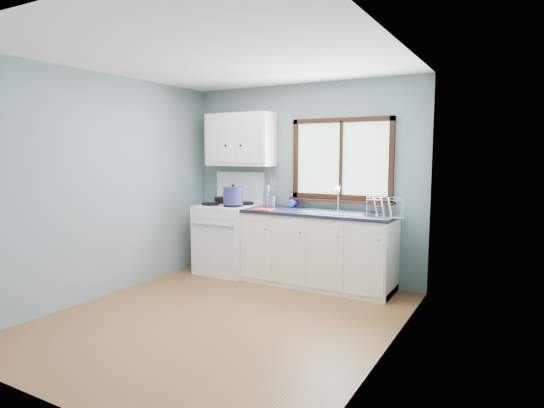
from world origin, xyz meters
The scene contains 19 objects.
floor centered at (0.00, 0.00, -0.01)m, with size 3.20×3.60×0.02m, color brown.
ceiling centered at (0.00, 0.00, 2.51)m, with size 3.20×3.60×0.02m, color white.
wall_back centered at (0.00, 1.81, 1.25)m, with size 3.20×0.02×2.50m, color slate.
wall_front centered at (0.00, -1.81, 1.25)m, with size 3.20×0.02×2.50m, color slate.
wall_left centered at (-1.61, 0.00, 1.25)m, with size 0.02×3.60×2.50m, color slate.
wall_right centered at (1.61, 0.00, 1.25)m, with size 0.02×3.60×2.50m, color slate.
gas_range centered at (-0.95, 1.47, 0.49)m, with size 0.76×0.69×1.36m.
base_cabinets centered at (0.36, 1.49, 0.41)m, with size 1.85×0.60×0.88m.
countertop centered at (0.36, 1.49, 0.90)m, with size 1.89×0.64×0.04m, color black.
sink centered at (0.54, 1.49, 0.86)m, with size 0.84×0.46×0.44m.
window centered at (0.54, 1.77, 1.48)m, with size 1.36×0.10×1.03m.
upper_cabinets centered at (-0.85, 1.63, 1.80)m, with size 0.95×0.35×0.70m.
skillet centered at (-1.12, 1.61, 0.99)m, with size 0.41×0.31×0.05m.
stockpot centered at (-0.76, 1.32, 1.08)m, with size 0.31×0.31×0.26m.
utensil_crock centered at (-0.36, 1.64, 1.00)m, with size 0.15×0.15×0.38m.
thermos centered at (-0.42, 1.60, 1.06)m, with size 0.07×0.07×0.28m, color silver.
soap_bottle centered at (-0.11, 1.65, 1.06)m, with size 0.11×0.11×0.28m, color blue.
dish_towel centered at (-0.27, 1.25, 0.93)m, with size 0.24×0.17×0.02m, color #C64627.
dish_rack centered at (1.16, 1.46, 0.98)m, with size 0.49×0.42×0.21m.
Camera 1 is at (2.55, -3.52, 1.62)m, focal length 30.00 mm.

